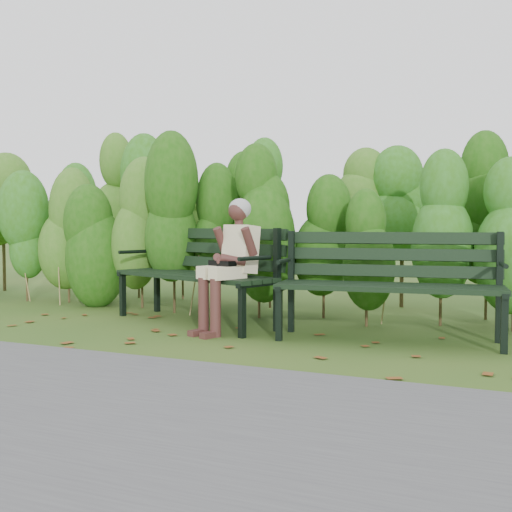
% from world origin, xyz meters
% --- Properties ---
extents(ground, '(80.00, 80.00, 0.00)m').
position_xyz_m(ground, '(0.00, 0.00, 0.00)').
color(ground, '#2C521A').
extents(footpath, '(60.00, 2.50, 0.01)m').
position_xyz_m(footpath, '(0.00, -2.20, 0.01)').
color(footpath, '#474749').
rests_on(footpath, ground).
extents(hedge_band, '(11.04, 1.67, 2.42)m').
position_xyz_m(hedge_band, '(0.00, 1.86, 1.26)').
color(hedge_band, '#47381E').
rests_on(hedge_band, ground).
extents(leaf_litter, '(5.82, 2.29, 0.01)m').
position_xyz_m(leaf_litter, '(0.17, 0.02, 0.00)').
color(leaf_litter, brown).
rests_on(leaf_litter, ground).
extents(bench_left, '(2.13, 1.34, 1.02)m').
position_xyz_m(bench_left, '(-0.82, 0.79, 0.60)').
color(bench_left, black).
rests_on(bench_left, ground).
extents(bench_right, '(2.03, 0.85, 0.99)m').
position_xyz_m(bench_right, '(1.22, 0.56, 0.58)').
color(bench_right, black).
rests_on(bench_right, ground).
extents(seated_woman, '(0.56, 0.76, 1.31)m').
position_xyz_m(seated_woman, '(-0.27, 0.36, 0.76)').
color(seated_woman, beige).
rests_on(seated_woman, ground).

